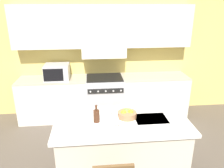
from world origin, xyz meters
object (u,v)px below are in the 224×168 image
at_px(range_stove, 105,97).
at_px(fruit_bowl, 127,114).
at_px(microwave, 57,72).
at_px(wine_bottle, 96,116).
at_px(wine_glass_near, 117,120).
at_px(wine_glass_far, 111,109).

distance_m(range_stove, fruit_bowl, 1.82).
bearing_deg(microwave, wine_bottle, -67.64).
distance_m(range_stove, microwave, 1.16).
height_order(wine_bottle, wine_glass_near, wine_bottle).
bearing_deg(wine_bottle, wine_glass_far, 30.83).
distance_m(wine_glass_near, wine_glass_far, 0.32).
xyz_separation_m(range_stove, wine_glass_near, (0.03, -2.02, 0.56)).
relative_size(microwave, wine_bottle, 2.06).
xyz_separation_m(wine_bottle, wine_glass_near, (0.26, -0.19, 0.03)).
bearing_deg(fruit_bowl, wine_glass_far, 170.96).
height_order(wine_glass_near, fruit_bowl, wine_glass_near).
bearing_deg(fruit_bowl, range_stove, 96.52).
height_order(range_stove, wine_glass_far, wine_glass_far).
relative_size(range_stove, wine_glass_near, 5.11).
relative_size(wine_glass_near, fruit_bowl, 0.69).
bearing_deg(fruit_bowl, wine_bottle, -168.44).
xyz_separation_m(range_stove, microwave, (-0.99, 0.02, 0.61)).
bearing_deg(wine_bottle, microwave, 112.36).
height_order(microwave, fruit_bowl, microwave).
height_order(wine_glass_far, fruit_bowl, wine_glass_far).
bearing_deg(wine_glass_far, range_stove, 89.22).
xyz_separation_m(microwave, wine_glass_near, (1.02, -2.04, -0.05)).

